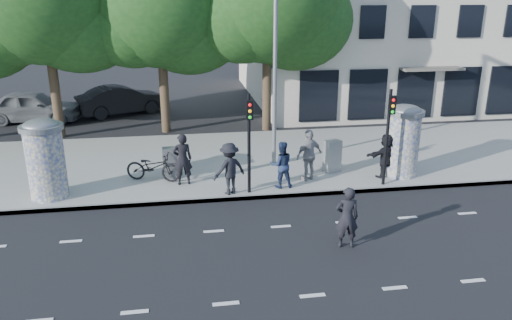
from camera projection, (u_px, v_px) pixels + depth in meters
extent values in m
plane|color=black|center=(291.00, 249.00, 13.52)|extent=(120.00, 120.00, 0.00)
cube|color=gray|center=(251.00, 159.00, 20.51)|extent=(40.00, 8.00, 0.15)
cube|color=slate|center=(268.00, 196.00, 16.82)|extent=(40.00, 0.10, 0.16)
cube|color=silver|center=(313.00, 296.00, 11.46)|extent=(32.00, 0.12, 0.01)
cube|color=silver|center=(281.00, 226.00, 14.83)|extent=(32.00, 0.12, 0.01)
cylinder|color=beige|center=(46.00, 164.00, 16.25)|extent=(1.20, 1.20, 2.30)
cylinder|color=slate|center=(41.00, 127.00, 15.86)|extent=(1.36, 1.36, 0.16)
ellipsoid|color=slate|center=(41.00, 125.00, 15.83)|extent=(1.10, 1.10, 0.38)
cylinder|color=beige|center=(402.00, 145.00, 18.27)|extent=(1.20, 1.20, 2.30)
cylinder|color=slate|center=(405.00, 112.00, 17.87)|extent=(1.36, 1.36, 0.16)
ellipsoid|color=slate|center=(406.00, 110.00, 17.84)|extent=(1.10, 1.10, 0.38)
cylinder|color=black|center=(249.00, 144.00, 16.44)|extent=(0.11, 0.11, 3.40)
cube|color=black|center=(250.00, 110.00, 15.89)|extent=(0.22, 0.14, 0.62)
cylinder|color=black|center=(387.00, 138.00, 17.15)|extent=(0.11, 0.11, 3.40)
cube|color=black|center=(392.00, 105.00, 16.59)|extent=(0.22, 0.14, 0.62)
cylinder|color=slate|center=(275.00, 62.00, 18.57)|extent=(0.16, 0.16, 8.00)
cylinder|color=#38281C|center=(55.00, 88.00, 23.21)|extent=(0.44, 0.44, 4.73)
cylinder|color=#38281C|center=(164.00, 88.00, 24.18)|extent=(0.44, 0.44, 4.41)
ellipsoid|color=#173D16|center=(159.00, 4.00, 22.94)|extent=(6.80, 6.80, 5.78)
cylinder|color=#38281C|center=(267.00, 84.00, 24.51)|extent=(0.44, 0.44, 4.59)
cube|color=beige|center=(407.00, 2.00, 32.07)|extent=(20.00, 15.00, 12.00)
cube|color=black|center=(461.00, 92.00, 26.42)|extent=(18.00, 0.10, 2.60)
cube|color=#59544C|center=(432.00, 69.00, 25.38)|extent=(3.20, 0.90, 0.12)
cube|color=#194C8C|center=(286.00, 65.00, 24.51)|extent=(1.60, 0.06, 0.30)
imported|color=black|center=(183.00, 159.00, 17.42)|extent=(0.71, 0.51, 1.84)
imported|color=#1C2847|center=(281.00, 165.00, 17.18)|extent=(0.82, 0.64, 1.65)
imported|color=black|center=(230.00, 169.00, 16.60)|extent=(1.31, 1.06, 1.77)
imported|color=gray|center=(309.00, 155.00, 17.81)|extent=(1.27, 1.03, 1.88)
imported|color=black|center=(386.00, 156.00, 18.14)|extent=(1.61, 1.00, 1.63)
imported|color=black|center=(347.00, 217.00, 13.40)|extent=(0.68, 0.49, 1.74)
imported|color=black|center=(153.00, 167.00, 17.85)|extent=(1.31, 2.12, 1.05)
cube|color=slate|center=(171.00, 163.00, 18.14)|extent=(0.57, 0.43, 1.14)
cube|color=gray|center=(332.00, 156.00, 18.76)|extent=(0.69, 0.59, 1.21)
imported|color=slate|center=(33.00, 106.00, 26.47)|extent=(2.47, 5.09, 1.68)
imported|color=black|center=(122.00, 100.00, 28.20)|extent=(3.59, 5.19, 1.62)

